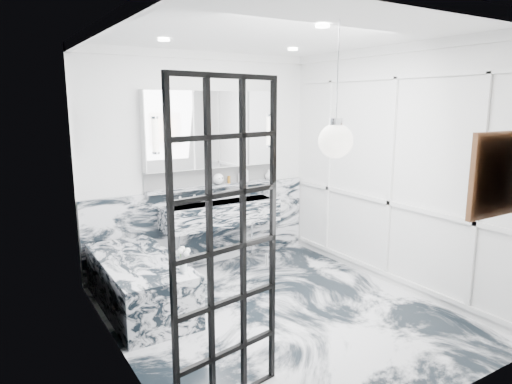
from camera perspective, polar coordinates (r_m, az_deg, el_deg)
floor at (r=4.94m, az=2.76°, el=-14.90°), size 3.60×3.60×0.00m
ceiling at (r=4.48m, az=3.11°, el=19.25°), size 3.60×3.60×0.00m
wall_back at (r=6.05m, az=-6.82°, el=3.79°), size 3.60×0.00×3.60m
wall_front at (r=3.22m, az=21.46°, el=-3.44°), size 3.60×0.00×3.60m
wall_left at (r=3.84m, az=-17.13°, el=-0.89°), size 0.00×3.60×3.60m
wall_right at (r=5.56m, az=16.64°, el=2.75°), size 0.00×3.60×3.60m
marble_clad_back at (r=6.20m, az=-6.54°, el=-4.27°), size 3.18×0.05×1.05m
marble_clad_left at (r=3.86m, az=-16.87°, el=-1.74°), size 0.02×3.56×2.68m
panel_molding at (r=5.56m, az=16.44°, el=1.72°), size 0.03×3.40×2.30m
soap_bottle_a at (r=6.29m, az=-1.29°, el=2.27°), size 0.10×0.10×0.21m
soap_bottle_b at (r=6.26m, az=-1.75°, el=2.09°), size 0.11×0.11×0.18m
soap_bottle_c at (r=6.49m, az=1.59°, el=2.21°), size 0.11×0.11×0.14m
face_pot at (r=6.09m, az=-4.72°, el=1.65°), size 0.15×0.15×0.15m
amber_bottle at (r=6.17m, az=-3.40°, el=1.55°), size 0.04×0.04×0.10m
flower_vase at (r=4.55m, az=-9.07°, el=-9.04°), size 0.07×0.07×0.12m
crittall_door at (r=3.19m, az=-3.64°, el=-7.15°), size 0.87×0.20×2.34m
artwork at (r=3.81m, az=27.94°, el=1.96°), size 0.53×0.05×0.53m
pendant_light at (r=3.48m, az=9.92°, el=6.30°), size 0.26×0.26×0.26m
trough_sink at (r=6.02m, az=-4.39°, el=-2.68°), size 1.60×0.45×0.30m
ledge at (r=6.10m, az=-5.16°, el=0.74°), size 1.90×0.14×0.04m
subway_tile at (r=6.13m, az=-5.44°, el=2.07°), size 1.90×0.03×0.23m
mirror_cabinet at (r=6.01m, az=-5.30°, el=7.80°), size 1.90×0.16×1.00m
sconce_left at (r=5.61m, az=-12.43°, el=6.93°), size 0.07×0.07×0.40m
sconce_right at (r=6.34m, az=1.79°, el=7.65°), size 0.07×0.07×0.40m
bathtub at (r=5.10m, az=-14.34°, el=-10.98°), size 0.75×1.65×0.55m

